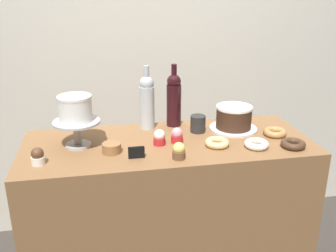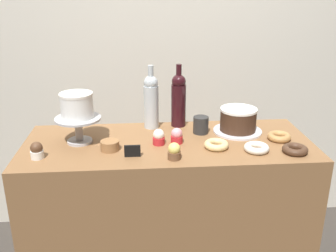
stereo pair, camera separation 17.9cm
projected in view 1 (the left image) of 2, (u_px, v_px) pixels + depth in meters
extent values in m
cube|color=beige|center=(144.00, 42.00, 2.47)|extent=(6.00, 0.05, 2.60)
cube|color=brown|center=(168.00, 226.00, 1.98)|extent=(1.36, 0.55, 0.95)
cylinder|color=#B2B2B7|center=(78.00, 145.00, 1.77)|extent=(0.12, 0.12, 0.01)
cylinder|color=#B2B2B7|center=(77.00, 133.00, 1.75)|extent=(0.04, 0.04, 0.10)
cylinder|color=#B2B2B7|center=(76.00, 122.00, 1.73)|extent=(0.21, 0.21, 0.01)
cylinder|color=white|center=(75.00, 110.00, 1.71)|extent=(0.15, 0.15, 0.10)
cylinder|color=white|center=(74.00, 97.00, 1.69)|extent=(0.15, 0.15, 0.01)
cylinder|color=silver|center=(233.00, 128.00, 1.97)|extent=(0.24, 0.24, 0.01)
cylinder|color=#3D2619|center=(234.00, 118.00, 1.95)|extent=(0.18, 0.18, 0.10)
cylinder|color=white|center=(234.00, 107.00, 1.93)|extent=(0.18, 0.18, 0.01)
cylinder|color=black|center=(174.00, 105.00, 1.99)|extent=(0.08, 0.08, 0.22)
sphere|color=black|center=(174.00, 81.00, 1.95)|extent=(0.07, 0.07, 0.07)
cylinder|color=black|center=(174.00, 71.00, 1.93)|extent=(0.03, 0.03, 0.08)
cylinder|color=#B2BCC1|center=(147.00, 108.00, 1.95)|extent=(0.08, 0.08, 0.22)
sphere|color=#B2BCC1|center=(147.00, 83.00, 1.91)|extent=(0.07, 0.07, 0.07)
cylinder|color=#B2BCC1|center=(146.00, 73.00, 1.89)|extent=(0.03, 0.03, 0.08)
cylinder|color=red|center=(177.00, 139.00, 1.80)|extent=(0.06, 0.06, 0.03)
sphere|color=pink|center=(177.00, 133.00, 1.79)|extent=(0.05, 0.05, 0.05)
cylinder|color=red|center=(159.00, 141.00, 1.78)|extent=(0.06, 0.06, 0.03)
sphere|color=white|center=(159.00, 135.00, 1.77)|extent=(0.05, 0.05, 0.05)
cylinder|color=brown|center=(179.00, 155.00, 1.64)|extent=(0.06, 0.06, 0.03)
sphere|color=#EFDB6B|center=(179.00, 148.00, 1.63)|extent=(0.05, 0.05, 0.05)
cylinder|color=white|center=(38.00, 160.00, 1.59)|extent=(0.06, 0.06, 0.03)
sphere|color=brown|center=(37.00, 154.00, 1.58)|extent=(0.05, 0.05, 0.05)
torus|color=#E0C17F|center=(217.00, 143.00, 1.77)|extent=(0.11, 0.11, 0.03)
torus|color=#472D1E|center=(293.00, 144.00, 1.75)|extent=(0.11, 0.11, 0.03)
torus|color=#B27F47|center=(275.00, 132.00, 1.89)|extent=(0.11, 0.11, 0.03)
torus|color=silver|center=(257.00, 144.00, 1.75)|extent=(0.11, 0.11, 0.03)
cylinder|color=olive|center=(112.00, 151.00, 1.70)|extent=(0.08, 0.08, 0.01)
cylinder|color=olive|center=(112.00, 149.00, 1.70)|extent=(0.08, 0.08, 0.01)
cylinder|color=olive|center=(112.00, 147.00, 1.69)|extent=(0.08, 0.08, 0.01)
cylinder|color=olive|center=(111.00, 144.00, 1.69)|extent=(0.08, 0.08, 0.01)
cube|color=black|center=(136.00, 152.00, 1.64)|extent=(0.07, 0.01, 0.05)
cylinder|color=#282828|center=(198.00, 124.00, 1.92)|extent=(0.08, 0.08, 0.08)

